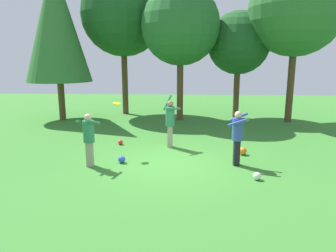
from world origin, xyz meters
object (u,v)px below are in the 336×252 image
object	(u,v)px
person_catcher	(89,135)
tree_right	(239,43)
tree_left	(123,14)
tree_far_left	(56,23)
ball_red	(120,142)
ball_orange	(243,151)
ball_white	(257,176)
person_bystander	(237,133)
frisbee	(116,103)
ball_blue	(122,159)
person_thrower	(170,119)
tree_far_right	(297,8)
tree_center	(181,26)

from	to	relation	value
person_catcher	tree_right	bearing A→B (deg)	-5.63
tree_left	tree_far_left	world-z (taller)	tree_left
ball_red	person_catcher	bearing A→B (deg)	-100.18
person_catcher	tree_left	xyz separation A→B (m)	(-0.63, 9.60, 4.82)
ball_orange	ball_white	bearing A→B (deg)	-90.90
person_bystander	tree_left	size ratio (longest dim) A/B	0.21
person_bystander	tree_far_left	xyz separation A→B (m)	(-8.29, 7.14, 4.09)
frisbee	ball_blue	bearing A→B (deg)	-70.82
person_thrower	person_catcher	bearing A→B (deg)	11.36
frisbee	tree_far_right	world-z (taller)	tree_far_right
ball_white	person_bystander	bearing A→B (deg)	106.88
person_thrower	frisbee	xyz separation A→B (m)	(-1.76, -1.11, 0.74)
person_bystander	person_thrower	bearing A→B (deg)	-29.96
tree_far_right	ball_orange	bearing A→B (deg)	-119.87
ball_blue	tree_center	world-z (taller)	tree_center
person_thrower	tree_left	xyz separation A→B (m)	(-3.03, 7.33, 4.73)
person_bystander	tree_left	bearing A→B (deg)	-48.46
ball_red	tree_far_right	bearing A→B (deg)	31.91
person_catcher	ball_orange	distance (m)	5.22
person_catcher	ball_red	bearing A→B (deg)	18.27
ball_white	person_thrower	bearing A→B (deg)	128.44
tree_center	ball_red	bearing A→B (deg)	-113.00
tree_center	tree_far_right	bearing A→B (deg)	-3.12
tree_right	tree_center	bearing A→B (deg)	-164.37
tree_far_right	ball_white	bearing A→B (deg)	-112.82
ball_white	ball_red	bearing A→B (deg)	142.64
person_thrower	ball_blue	distance (m)	2.61
ball_blue	tree_right	bearing A→B (deg)	59.28
ball_white	tree_left	distance (m)	13.18
person_thrower	frisbee	bearing A→B (deg)	0.00
ball_blue	tree_right	xyz separation A→B (m)	(4.96, 8.35, 4.00)
tree_far_left	frisbee	bearing A→B (deg)	-55.20
person_catcher	tree_center	xyz separation A→B (m)	(2.70, 7.80, 3.98)
person_thrower	tree_right	xyz separation A→B (m)	(3.49, 6.42, 3.06)
ball_red	tree_right	distance (m)	9.17
ball_white	tree_center	bearing A→B (deg)	104.32
ball_red	tree_far_left	world-z (taller)	tree_far_left
tree_right	tree_far_left	bearing A→B (deg)	-172.64
person_bystander	frisbee	distance (m)	4.09
person_catcher	frisbee	xyz separation A→B (m)	(0.63, 1.17, 0.83)
person_bystander	tree_right	size ratio (longest dim) A/B	0.29
person_bystander	ball_white	xyz separation A→B (m)	(0.37, -1.22, -0.91)
frisbee	tree_right	distance (m)	9.46
ball_orange	tree_right	size ratio (longest dim) A/B	0.05
tree_far_left	ball_red	bearing A→B (deg)	-49.79
ball_orange	person_bystander	bearing A→B (deg)	-110.46
ball_blue	ball_orange	xyz separation A→B (m)	(4.04, 1.06, 0.02)
ball_white	tree_right	xyz separation A→B (m)	(0.96, 9.61, 4.01)
ball_red	frisbee	bearing A→B (deg)	-82.15
ball_red	ball_blue	distance (m)	2.21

